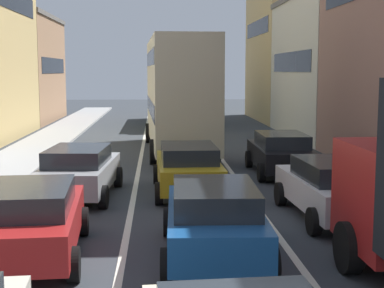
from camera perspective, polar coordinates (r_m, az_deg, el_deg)
sidewalk_left at (r=25.28m, az=-16.48°, el=-1.27°), size 2.60×64.00×0.14m
lane_stripe_left at (r=24.65m, az=-5.07°, el=-1.36°), size 0.16×60.00×0.01m
lane_stripe_right at (r=24.78m, az=2.81°, el=-1.29°), size 0.16×60.00×0.01m
sedan_centre_lane_second at (r=11.48m, az=2.19°, el=-7.33°), size 2.17×4.35×1.49m
wagon_left_lane_second at (r=11.83m, az=-15.65°, el=-7.16°), size 2.29×4.41×1.49m
hatchback_centre_lane_third at (r=17.36m, az=-0.38°, el=-2.32°), size 2.14×4.34×1.49m
sedan_left_lane_third at (r=17.15m, az=-11.07°, el=-2.58°), size 2.30×4.41×1.49m
sedan_right_lane_behind_truck at (r=14.86m, az=13.70°, el=-4.17°), size 2.22×4.38×1.49m
wagon_right_lane_far at (r=20.82m, az=8.76°, el=-0.81°), size 2.11×4.32×1.49m
bus_mid_queue_primary at (r=25.89m, az=-1.34°, el=5.36°), size 3.13×10.60×5.06m
bus_far_queue_secondary at (r=39.88m, az=-1.94°, el=4.49°), size 2.80×10.50×2.90m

